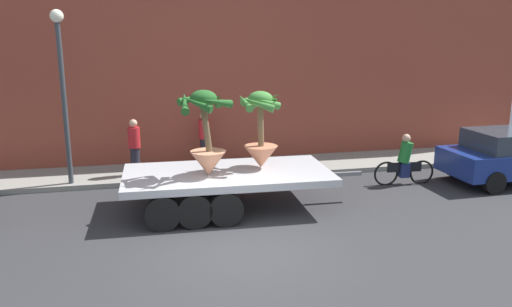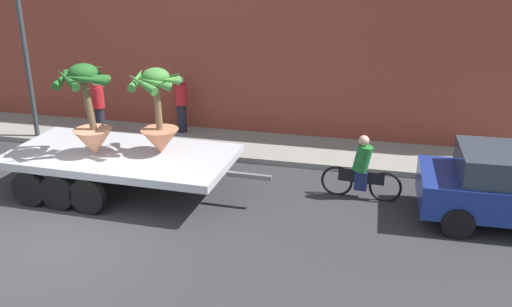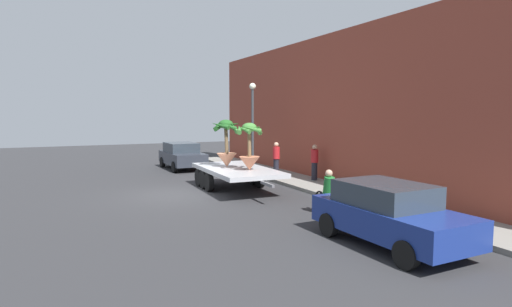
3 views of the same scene
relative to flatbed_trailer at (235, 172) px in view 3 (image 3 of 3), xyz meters
The scene contains 12 objects.
ground_plane 2.71m from the flatbed_trailer, 88.51° to the right, with size 60.00×60.00×0.00m, color #2D2D30.
sidewalk 3.57m from the flatbed_trailer, 88.89° to the left, with size 24.00×2.20×0.15m, color gray.
building_facade 5.89m from the flatbed_trailer, 89.25° to the left, with size 24.00×1.20×7.04m, color brown.
flatbed_trailer is the anchor object (origin of this frame).
potted_palm_rear 1.62m from the flatbed_trailer, ahead, with size 1.22×1.29×1.97m.
potted_palm_middle 1.27m from the flatbed_trailer, 139.66° to the right, with size 1.31×1.37×2.08m.
cyclist 5.74m from the flatbed_trailer, ahead, with size 1.84×0.38×1.54m.
parked_car 8.93m from the flatbed_trailer, ahead, with size 4.22×2.05×1.58m.
trailing_car 7.67m from the flatbed_trailer, behind, with size 4.12×2.01×1.58m.
pedestrian_near_gate 4.09m from the flatbed_trailer, 87.88° to the left, with size 0.36×0.36×1.71m.
pedestrian_far_left 3.81m from the flatbed_trailer, 122.89° to the left, with size 0.36×0.36×1.71m.
street_lamp 5.34m from the flatbed_trailer, 145.16° to the left, with size 0.36×0.36×4.83m.
Camera 3 is at (16.69, -4.43, 3.33)m, focal length 29.27 mm.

